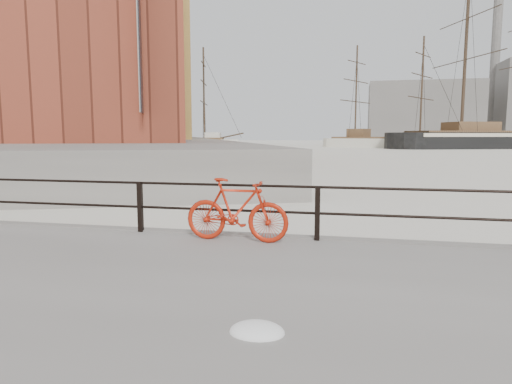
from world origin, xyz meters
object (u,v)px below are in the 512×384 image
at_px(schooner_mid, 385,148).
at_px(workboat_far, 92,153).
at_px(bicycle, 237,210).
at_px(workboat_near, 106,161).
at_px(schooner_left, 174,148).

xyz_separation_m(schooner_mid, workboat_far, (-38.79, -33.36, 0.00)).
relative_size(bicycle, workboat_far, 0.17).
height_order(bicycle, workboat_near, workboat_near).
bearing_deg(workboat_far, workboat_near, -64.45).
bearing_deg(bicycle, workboat_far, 127.13).
xyz_separation_m(workboat_near, workboat_far, (-11.76, 16.59, 0.00)).
bearing_deg(schooner_mid, workboat_near, -90.72).
height_order(bicycle, schooner_mid, schooner_mid).
bearing_deg(bicycle, schooner_mid, 87.24).
bearing_deg(workboat_near, workboat_far, 114.48).
relative_size(schooner_left, workboat_near, 2.06).
distance_m(schooner_mid, workboat_near, 56.80).
bearing_deg(workboat_far, schooner_left, 73.37).
distance_m(schooner_left, workboat_near, 38.93).
xyz_separation_m(bicycle, schooner_left, (-29.04, 66.89, -0.92)).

